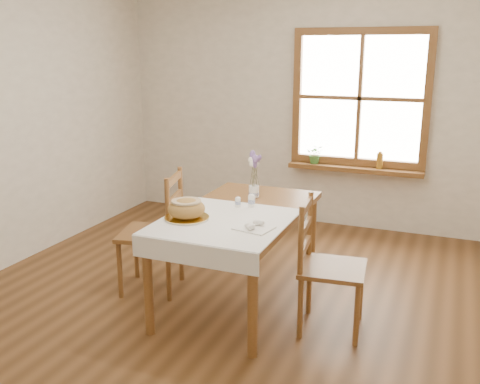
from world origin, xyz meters
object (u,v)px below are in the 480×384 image
(dining_table, at_px, (240,221))
(flower_vase, at_px, (254,192))
(bread_plate, at_px, (187,218))
(chair_left, at_px, (150,231))
(chair_right, at_px, (333,266))

(dining_table, xyz_separation_m, flower_vase, (-0.03, 0.39, 0.13))
(dining_table, bearing_deg, bread_plate, -125.99)
(chair_left, distance_m, flower_vase, 0.92)
(dining_table, relative_size, chair_right, 1.66)
(chair_right, bearing_deg, flower_vase, 49.12)
(dining_table, xyz_separation_m, bread_plate, (-0.27, -0.37, 0.10))
(dining_table, relative_size, chair_left, 1.58)
(chair_left, bearing_deg, chair_right, 72.46)
(chair_left, bearing_deg, flower_vase, 108.93)
(dining_table, distance_m, chair_right, 0.83)
(dining_table, relative_size, bread_plate, 5.04)
(dining_table, height_order, chair_right, chair_right)
(bread_plate, height_order, flower_vase, flower_vase)
(bread_plate, distance_m, flower_vase, 0.79)
(chair_right, bearing_deg, chair_left, 80.61)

